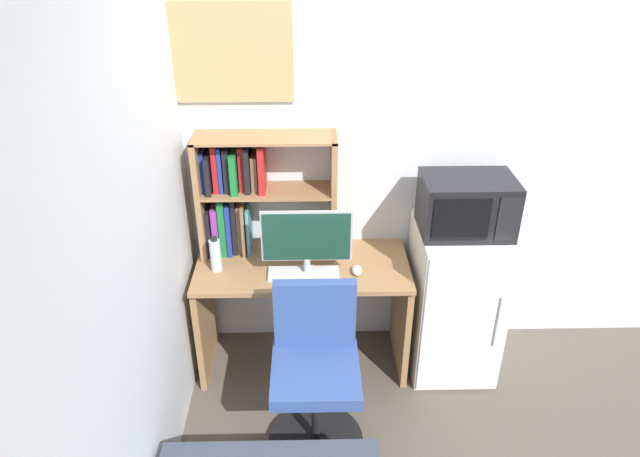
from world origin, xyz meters
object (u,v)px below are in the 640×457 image
Objects in this scene: hutch_bookshelf at (246,193)px; monitor at (307,240)px; keyboard at (304,274)px; wall_corkboard at (222,53)px; desk_chair at (315,379)px; mini_fridge at (454,299)px; computer_mouse at (357,270)px; water_bottle at (216,255)px; microwave at (467,205)px.

hutch_bookshelf is 0.47m from monitor.
wall_corkboard reaches higher than keyboard.
desk_chair is at bearing -61.64° from wall_corkboard.
keyboard is at bearing -42.75° from wall_corkboard.
mini_fridge is 1.04× the size of desk_chair.
keyboard is 0.30m from computer_mouse.
wall_corkboard is (-0.43, 0.37, 0.91)m from monitor.
computer_mouse is 0.79m from water_bottle.
hutch_bookshelf is at bearing 171.79° from microwave.
hutch_bookshelf reaches higher than microwave.
computer_mouse is at bearing -3.58° from water_bottle.
keyboard is (0.33, -0.28, -0.37)m from hutch_bookshelf.
microwave reaches higher than desk_chair.
mini_fridge is 0.63m from microwave.
hutch_bookshelf is at bearing 139.38° from keyboard.
hutch_bookshelf is 1.58× the size of monitor.
desk_chair is at bearing -45.16° from water_bottle.
hutch_bookshelf is at bearing -49.80° from wall_corkboard.
water_bottle is at bearing 173.55° from monitor.
water_bottle is (-0.49, 0.06, 0.09)m from keyboard.
wall_corkboard reaches higher than mini_fridge.
mini_fridge is at bearing 6.45° from keyboard.
microwave reaches higher than mini_fridge.
keyboard is at bearing -177.14° from computer_mouse.
wall_corkboard is at bearing 152.76° from computer_mouse.
keyboard is 0.94m from mini_fridge.
monitor is 0.89m from microwave.
monitor is 0.53× the size of mini_fridge.
computer_mouse is 0.11× the size of desk_chair.
keyboard is 0.43× the size of desk_chair.
keyboard is at bearing -161.14° from monitor.
mini_fridge is at bearing 35.10° from desk_chair.
keyboard is 3.91× the size of computer_mouse.
computer_mouse is at bearing -171.50° from microwave.
mini_fridge is (1.38, 0.04, -0.35)m from water_bottle.
monitor is at bearing -173.84° from mini_fridge.
keyboard is 1.85× the size of water_bottle.
wall_corkboard reaches higher than water_bottle.
water_bottle is at bearing -127.40° from hutch_bookshelf.
hutch_bookshelf is 0.86× the size of desk_chair.
hutch_bookshelf is 0.77m from wall_corkboard.
mini_fridge is at bearing 6.16° from monitor.
water_bottle is 0.23× the size of mini_fridge.
desk_chair is at bearing -63.43° from hutch_bookshelf.
hutch_bookshelf reaches higher than mini_fridge.
hutch_bookshelf reaches higher than monitor.
mini_fridge is at bearing -8.35° from hutch_bookshelf.
desk_chair is (0.55, -0.55, -0.41)m from water_bottle.
water_bottle is 1.41m from microwave.
desk_chair is 1.22× the size of wall_corkboard.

